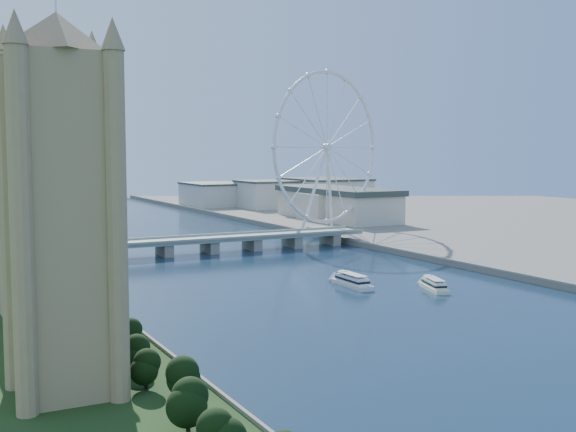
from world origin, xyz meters
TOP-DOWN VIEW (x-y plane):
  - tree_row at (-113.00, 74.00)m, footprint 8.30×216.30m
  - victoria_tower at (-135.00, 55.00)m, footprint 28.16×28.16m
  - parliament_range at (-128.00, 170.00)m, footprint 24.00×200.00m
  - westminster_bridge at (0.00, 300.00)m, footprint 220.00×22.00m
  - london_eye at (119.98, 355.08)m, footprint 113.60×39.12m
  - county_hall at (175.00, 430.00)m, footprint 54.00×144.00m
  - city_skyline at (39.22, 560.08)m, footprint 505.00×280.00m
  - tour_boat_near at (18.11, 158.97)m, footprint 8.35×30.76m
  - tour_boat_far at (47.76, 134.21)m, footprint 15.40×28.13m

SIDE VIEW (x-z plane):
  - county_hall at x=175.00m, z-range -17.50..17.50m
  - tour_boat_near at x=18.11m, z-range -3.39..3.39m
  - tour_boat_far at x=47.76m, z-range -3.01..3.01m
  - westminster_bridge at x=0.00m, z-range 1.88..11.38m
  - tree_row at x=-113.00m, z-range -1.15..18.45m
  - city_skyline at x=39.22m, z-range 0.96..32.96m
  - parliament_range at x=-128.00m, z-range -16.52..53.48m
  - victoria_tower at x=-135.00m, z-range -1.51..110.49m
  - london_eye at x=119.98m, z-range 5.37..129.67m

